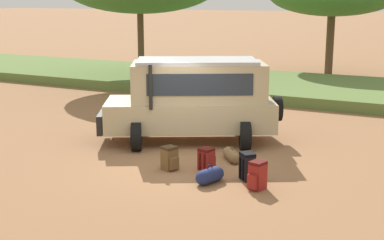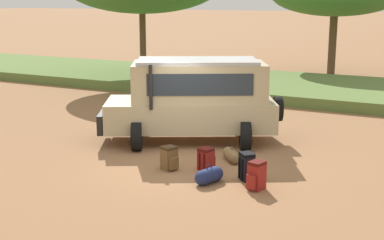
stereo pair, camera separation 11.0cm
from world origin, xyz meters
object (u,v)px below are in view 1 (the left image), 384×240
object	(u,v)px
duffel_bag_soft_canvas	(232,155)
backpack_near_rear_wheel	(248,167)
duffel_bag_low_black_case	(210,176)
backpack_outermost	(257,176)
backpack_beside_front_wheel	(207,159)
safari_vehicle	(194,98)
backpack_cluster_center	(170,158)

from	to	relation	value
duffel_bag_soft_canvas	backpack_near_rear_wheel	bearing A→B (deg)	-53.18
backpack_near_rear_wheel	duffel_bag_low_black_case	xyz separation A→B (m)	(-0.70, -0.60, -0.15)
backpack_near_rear_wheel	backpack_outermost	world-z (taller)	backpack_near_rear_wheel
duffel_bag_low_black_case	backpack_near_rear_wheel	bearing A→B (deg)	40.40
backpack_outermost	duffel_bag_low_black_case	world-z (taller)	backpack_outermost
backpack_beside_front_wheel	duffel_bag_soft_canvas	world-z (taller)	backpack_beside_front_wheel
backpack_beside_front_wheel	backpack_outermost	distance (m)	1.76
safari_vehicle	duffel_bag_soft_canvas	distance (m)	2.50
duffel_bag_low_black_case	safari_vehicle	bearing A→B (deg)	122.17
backpack_cluster_center	duffel_bag_soft_canvas	world-z (taller)	backpack_cluster_center
backpack_cluster_center	duffel_bag_low_black_case	bearing A→B (deg)	-19.08
backpack_outermost	duffel_bag_low_black_case	size ratio (longest dim) A/B	0.83
backpack_near_rear_wheel	duffel_bag_low_black_case	world-z (taller)	backpack_near_rear_wheel
backpack_beside_front_wheel	backpack_near_rear_wheel	world-z (taller)	backpack_near_rear_wheel
backpack_beside_front_wheel	duffel_bag_low_black_case	distance (m)	0.97
backpack_beside_front_wheel	backpack_cluster_center	bearing A→B (deg)	-154.83
backpack_beside_front_wheel	backpack_outermost	bearing A→B (deg)	-24.96
backpack_outermost	safari_vehicle	bearing A→B (deg)	135.40
backpack_near_rear_wheel	backpack_outermost	bearing A→B (deg)	-50.33
backpack_beside_front_wheel	backpack_outermost	world-z (taller)	backpack_outermost
backpack_beside_front_wheel	backpack_outermost	xyz separation A→B (m)	(1.59, -0.74, 0.04)
backpack_cluster_center	duffel_bag_low_black_case	world-z (taller)	backpack_cluster_center
backpack_near_rear_wheel	duffel_bag_low_black_case	distance (m)	0.93
safari_vehicle	backpack_outermost	size ratio (longest dim) A/B	8.22
backpack_outermost	backpack_near_rear_wheel	bearing A→B (deg)	129.67
safari_vehicle	duffel_bag_low_black_case	xyz separation A→B (m)	(1.98, -3.15, -1.12)
duffel_bag_low_black_case	backpack_cluster_center	bearing A→B (deg)	160.92
backpack_near_rear_wheel	duffel_bag_low_black_case	size ratio (longest dim) A/B	0.85
backpack_outermost	duffel_bag_low_black_case	distance (m)	1.13
safari_vehicle	backpack_outermost	distance (m)	4.46
backpack_outermost	backpack_beside_front_wheel	bearing A→B (deg)	155.04
backpack_beside_front_wheel	duffel_bag_low_black_case	bearing A→B (deg)	-60.42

